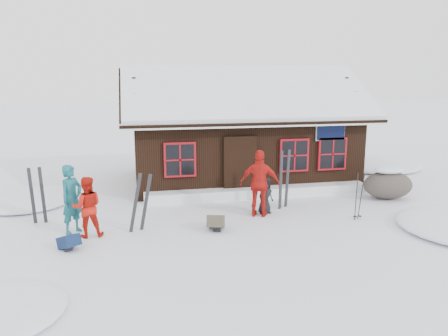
{
  "coord_description": "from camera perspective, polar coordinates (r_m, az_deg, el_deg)",
  "views": [
    {
      "loc": [
        -2.58,
        -11.39,
        3.97
      ],
      "look_at": [
        0.07,
        1.09,
        1.3
      ],
      "focal_mm": 35.0,
      "sensor_mm": 36.0,
      "label": 1
    }
  ],
  "objects": [
    {
      "name": "ski_poles",
      "position": [
        12.89,
        17.18,
        -3.64
      ],
      "size": [
        0.25,
        0.12,
        1.38
      ],
      "color": "black",
      "rests_on": "ground"
    },
    {
      "name": "mountain_hut",
      "position": [
        17.04,
        2.01,
        3.73
      ],
      "size": [
        8.9,
        6.09,
        4.42
      ],
      "color": "black",
      "rests_on": "ground"
    },
    {
      "name": "skier_orange_right",
      "position": [
        12.55,
        4.72,
        -2.03
      ],
      "size": [
        1.23,
        0.86,
        1.95
      ],
      "primitive_type": "imported",
      "rotation": [
        0.0,
        0.0,
        2.77
      ],
      "color": "red",
      "rests_on": "ground"
    },
    {
      "name": "ski_pair_mid",
      "position": [
        13.02,
        -23.18,
        -3.42
      ],
      "size": [
        0.41,
        0.1,
        1.62
      ],
      "rotation": [
        0.0,
        0.0,
        0.13
      ],
      "color": "black",
      "rests_on": "ground"
    },
    {
      "name": "skier_orange_left",
      "position": [
        11.5,
        -17.46,
        -4.87
      ],
      "size": [
        0.79,
        0.63,
        1.55
      ],
      "primitive_type": "imported",
      "rotation": [
        0.0,
        0.0,
        3.2
      ],
      "color": "#B8160D",
      "rests_on": "ground"
    },
    {
      "name": "snow_mounds",
      "position": [
        14.46,
        5.53,
        -4.17
      ],
      "size": [
        20.6,
        13.2,
        0.48
      ],
      "color": "white",
      "rests_on": "ground"
    },
    {
      "name": "skier_teal",
      "position": [
        11.86,
        -19.26,
        -3.87
      ],
      "size": [
        0.74,
        0.78,
        1.8
      ],
      "primitive_type": "imported",
      "rotation": [
        0.0,
        0.0,
        0.9
      ],
      "color": "#155C66",
      "rests_on": "ground"
    },
    {
      "name": "snow_drift",
      "position": [
        14.73,
        4.53,
        -3.15
      ],
      "size": [
        7.6,
        0.6,
        0.35
      ],
      "primitive_type": "cube",
      "color": "white",
      "rests_on": "ground"
    },
    {
      "name": "backpack_olive",
      "position": [
        11.62,
        -1.07,
        -7.33
      ],
      "size": [
        0.58,
        0.68,
        0.32
      ],
      "primitive_type": "cube",
      "rotation": [
        0.0,
        0.0,
        -0.27
      ],
      "color": "#413E2F",
      "rests_on": "ground"
    },
    {
      "name": "backpack_blue",
      "position": [
        10.98,
        -19.57,
        -9.34
      ],
      "size": [
        0.59,
        0.62,
        0.27
      ],
      "primitive_type": "cube",
      "rotation": [
        0.0,
        0.0,
        0.62
      ],
      "color": "#102144",
      "rests_on": "ground"
    },
    {
      "name": "ski_pair_right",
      "position": [
        13.48,
        7.85,
        -1.58
      ],
      "size": [
        0.43,
        0.25,
        1.85
      ],
      "rotation": [
        0.0,
        0.0,
        0.51
      ],
      "color": "black",
      "rests_on": "ground"
    },
    {
      "name": "boulder",
      "position": [
        15.47,
        20.62,
        -1.96
      ],
      "size": [
        1.65,
        1.24,
        0.96
      ],
      "color": "#534942",
      "rests_on": "ground"
    },
    {
      "name": "ground",
      "position": [
        12.33,
        0.75,
        -6.96
      ],
      "size": [
        120.0,
        120.0,
        0.0
      ],
      "primitive_type": "plane",
      "color": "white",
      "rests_on": "ground"
    },
    {
      "name": "ski_pair_left",
      "position": [
        11.58,
        -10.84,
        -4.51
      ],
      "size": [
        0.65,
        0.21,
        1.59
      ],
      "rotation": [
        0.0,
        0.0,
        -0.1
      ],
      "color": "black",
      "rests_on": "ground"
    },
    {
      "name": "skier_crouched",
      "position": [
        12.91,
        5.42,
        -3.61
      ],
      "size": [
        0.63,
        0.57,
        1.09
      ],
      "primitive_type": "imported",
      "rotation": [
        0.0,
        0.0,
        0.53
      ],
      "color": "black",
      "rests_on": "ground"
    }
  ]
}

